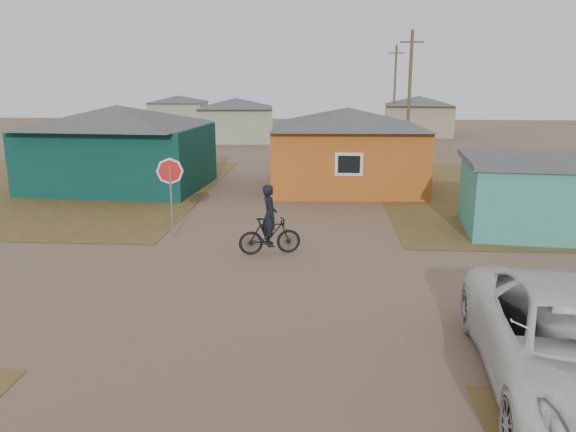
# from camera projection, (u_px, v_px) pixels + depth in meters

# --- Properties ---
(ground) EXTENTS (120.00, 120.00, 0.00)m
(ground) POSITION_uv_depth(u_px,v_px,m) (264.00, 295.00, 14.05)
(ground) COLOR brown
(grass_nw) EXTENTS (20.00, 18.00, 0.00)m
(grass_nw) POSITION_uv_depth(u_px,v_px,m) (9.00, 188.00, 27.53)
(grass_nw) COLOR brown
(grass_nw) RESTS_ON ground
(house_teal) EXTENTS (8.93, 7.08, 4.00)m
(house_teal) POSITION_uv_depth(u_px,v_px,m) (119.00, 146.00, 27.17)
(house_teal) COLOR #08302A
(house_teal) RESTS_ON ground
(house_yellow) EXTENTS (7.72, 6.76, 3.90)m
(house_yellow) POSITION_uv_depth(u_px,v_px,m) (347.00, 147.00, 26.96)
(house_yellow) COLOR #B2581B
(house_yellow) RESTS_ON ground
(shed_turquoise) EXTENTS (6.71, 4.93, 2.60)m
(shed_turquoise) POSITION_uv_depth(u_px,v_px,m) (557.00, 196.00, 19.41)
(shed_turquoise) COLOR teal
(shed_turquoise) RESTS_ON ground
(house_pale_west) EXTENTS (7.04, 6.15, 3.60)m
(house_pale_west) POSITION_uv_depth(u_px,v_px,m) (236.00, 119.00, 46.90)
(house_pale_west) COLOR gray
(house_pale_west) RESTS_ON ground
(house_beige_east) EXTENTS (6.95, 6.05, 3.60)m
(house_beige_east) POSITION_uv_depth(u_px,v_px,m) (418.00, 115.00, 51.69)
(house_beige_east) COLOR gray
(house_beige_east) RESTS_ON ground
(house_pale_north) EXTENTS (6.28, 5.81, 3.40)m
(house_pale_north) POSITION_uv_depth(u_px,v_px,m) (179.00, 111.00, 59.06)
(house_pale_north) COLOR gray
(house_pale_north) RESTS_ON ground
(utility_pole_near) EXTENTS (1.40, 0.20, 8.00)m
(utility_pole_near) POSITION_uv_depth(u_px,v_px,m) (409.00, 97.00, 33.93)
(utility_pole_near) COLOR brown
(utility_pole_near) RESTS_ON ground
(utility_pole_far) EXTENTS (1.40, 0.20, 8.00)m
(utility_pole_far) POSITION_uv_depth(u_px,v_px,m) (395.00, 90.00, 49.36)
(utility_pole_far) COLOR brown
(utility_pole_far) RESTS_ON ground
(stop_sign) EXTENTS (0.88, 0.20, 2.72)m
(stop_sign) POSITION_uv_depth(u_px,v_px,m) (170.00, 180.00, 18.59)
(stop_sign) COLOR gray
(stop_sign) RESTS_ON ground
(cyclist) EXTENTS (1.99, 0.99, 2.16)m
(cyclist) POSITION_uv_depth(u_px,v_px,m) (270.00, 229.00, 17.13)
(cyclist) COLOR black
(cyclist) RESTS_ON ground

